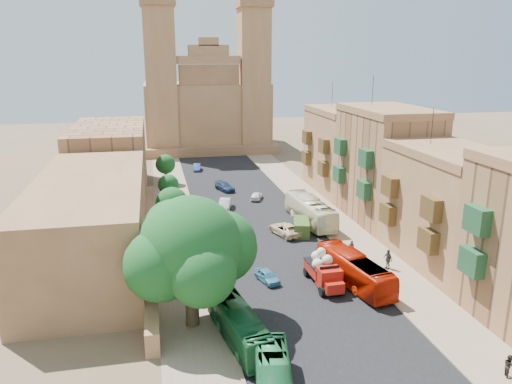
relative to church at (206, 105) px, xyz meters
name	(u,v)px	position (x,y,z in m)	size (l,w,h in m)	color
ground	(330,338)	(0.00, -78.61, -9.52)	(260.00, 260.00, 0.00)	brown
road_surface	(250,214)	(0.00, -48.61, -9.51)	(14.00, 140.00, 0.01)	black
sidewalk_east	(320,209)	(9.50, -48.61, -9.51)	(5.00, 140.00, 0.01)	#876F58
sidewalk_west	(175,219)	(-9.50, -48.61, -9.51)	(5.00, 140.00, 0.01)	#876F58
kerb_east	(302,210)	(7.00, -48.61, -9.46)	(0.25, 140.00, 0.12)	#876F58
kerb_west	(195,217)	(-7.00, -48.61, -9.46)	(0.25, 140.00, 0.12)	#876F58
townhouse_b	(450,207)	(15.95, -67.61, -3.86)	(9.00, 14.00, 14.90)	#906541
townhouse_c	(385,164)	(15.95, -53.61, -2.61)	(9.00, 14.00, 17.40)	#9A6B46
townhouse_d	(343,150)	(15.95, -39.61, -3.36)	(9.00, 14.00, 15.90)	#906541
west_wall	(151,242)	(-12.50, -58.61, -8.62)	(1.00, 40.00, 1.80)	#906541
west_building_low	(91,221)	(-18.00, -60.61, -5.32)	(10.00, 28.00, 8.40)	brown
west_building_mid	(110,160)	(-18.00, -34.61, -4.52)	(10.00, 22.00, 10.00)	#9A6B46
church	(206,105)	(0.00, 0.00, 0.00)	(28.00, 22.50, 36.30)	#906541
ficus_tree	(191,251)	(-9.41, -74.61, -3.56)	(10.07, 9.26, 10.07)	#3C2E1E
street_tree_a	(179,248)	(-10.00, -66.61, -6.35)	(3.08, 3.08, 4.73)	#3C2E1E
street_tree_b	(172,203)	(-10.00, -54.61, -5.75)	(3.65, 3.65, 5.61)	#3C2E1E
street_tree_c	(168,185)	(-10.00, -42.61, -6.63)	(2.81, 2.81, 4.32)	#3C2E1E
street_tree_d	(165,164)	(-10.00, -30.61, -6.33)	(3.10, 3.10, 4.76)	#3C2E1E
red_truck	(324,270)	(2.47, -70.22, -8.10)	(2.33, 5.56, 3.21)	#AB180D
olive_pickup	(301,227)	(4.34, -57.16, -8.71)	(2.68, 4.29, 1.65)	#3B5620
bus_green_north	(239,325)	(-6.43, -77.61, -8.26)	(2.11, 9.00, 2.51)	#155529
bus_red_east	(354,270)	(5.12, -70.63, -8.13)	(2.32, 9.92, 2.76)	red
bus_cream_east	(310,211)	(6.50, -53.65, -7.97)	(2.59, 11.07, 3.08)	beige
car_blue_a	(267,276)	(-2.30, -68.55, -8.97)	(1.28, 3.19, 1.09)	teal
car_white_a	(225,204)	(-2.80, -45.86, -8.84)	(1.43, 4.10, 1.35)	silver
car_cream	(285,229)	(2.48, -57.06, -8.84)	(2.23, 4.84, 1.34)	beige
car_dkblue	(225,187)	(-1.46, -36.59, -8.90)	(1.72, 4.24, 1.23)	navy
car_white_b	(257,196)	(2.24, -42.26, -8.96)	(1.31, 3.25, 1.11)	white
car_blue_b	(197,167)	(-4.31, -21.85, -8.95)	(1.20, 3.45, 1.14)	#3757AC
pedestrian_a	(351,248)	(7.50, -64.31, -8.71)	(0.59, 0.39, 1.62)	#2B292D
pedestrian_b	(509,366)	(9.59, -85.10, -8.76)	(0.74, 0.57, 1.51)	black
pedestrian_c	(388,259)	(9.61, -68.14, -8.54)	(1.15, 0.48, 1.96)	#33343B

